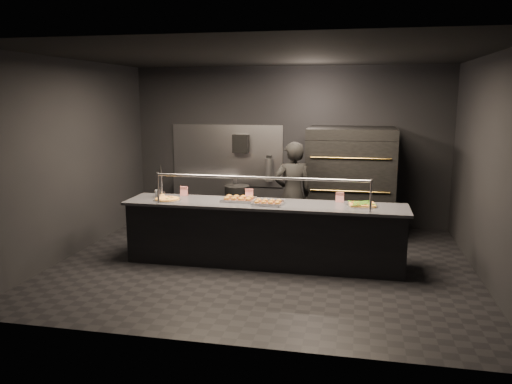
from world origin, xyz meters
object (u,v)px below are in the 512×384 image
at_px(fire_extinguisher, 269,169).
at_px(beer_tap, 161,188).
at_px(prep_shelf, 206,199).
at_px(worker, 292,194).
at_px(slider_tray_a, 239,199).
at_px(round_pizza, 167,199).
at_px(trash_bin, 237,206).
at_px(towel_dispenser, 241,143).
at_px(slider_tray_b, 268,203).
at_px(pizza_oven, 350,181).
at_px(square_pizza, 362,205).
at_px(service_counter, 264,233).

bearing_deg(fire_extinguisher, beer_tap, -118.07).
bearing_deg(prep_shelf, worker, -34.26).
xyz_separation_m(fire_extinguisher, slider_tray_a, (-0.05, -2.32, -0.11)).
height_order(round_pizza, slider_tray_a, slider_tray_a).
distance_m(round_pizza, worker, 2.06).
bearing_deg(trash_bin, beer_tap, -109.32).
bearing_deg(worker, towel_dispenser, -70.86).
height_order(towel_dispenser, slider_tray_b, towel_dispenser).
bearing_deg(round_pizza, worker, 32.96).
relative_size(pizza_oven, worker, 1.11).
height_order(beer_tap, slider_tray_a, beer_tap).
bearing_deg(worker, slider_tray_a, 32.88).
distance_m(slider_tray_b, worker, 1.14).
bearing_deg(square_pizza, worker, 139.60).
relative_size(beer_tap, round_pizza, 1.24).
relative_size(service_counter, beer_tap, 8.04).
bearing_deg(fire_extinguisher, pizza_oven, -17.89).
bearing_deg(round_pizza, trash_bin, 75.56).
bearing_deg(prep_shelf, fire_extinguisher, 3.66).
xyz_separation_m(slider_tray_a, square_pizza, (1.79, 0.01, -0.01)).
xyz_separation_m(service_counter, square_pizza, (1.40, 0.09, 0.47)).
distance_m(service_counter, slider_tray_b, 0.49).
relative_size(round_pizza, slider_tray_b, 0.86).
height_order(prep_shelf, slider_tray_a, slider_tray_a).
height_order(pizza_oven, trash_bin, pizza_oven).
bearing_deg(square_pizza, prep_shelf, 143.34).
xyz_separation_m(beer_tap, trash_bin, (0.70, 2.00, -0.67)).
height_order(slider_tray_b, square_pizza, slider_tray_b).
distance_m(beer_tap, trash_bin, 2.22).
bearing_deg(service_counter, trash_bin, 113.68).
bearing_deg(slider_tray_b, beer_tap, 175.45).
bearing_deg(slider_tray_b, prep_shelf, 124.91).
xyz_separation_m(towel_dispenser, round_pizza, (-0.55, -2.47, -0.61)).
relative_size(pizza_oven, round_pizza, 4.63).
bearing_deg(trash_bin, slider_tray_a, -75.67).
distance_m(pizza_oven, slider_tray_b, 2.28).
xyz_separation_m(slider_tray_a, worker, (0.68, 0.96, -0.09)).
relative_size(beer_tap, trash_bin, 0.65).
xyz_separation_m(prep_shelf, towel_dispenser, (0.70, 0.07, 1.10)).
distance_m(beer_tap, slider_tray_b, 1.68).
distance_m(square_pizza, worker, 1.47).
height_order(prep_shelf, beer_tap, beer_tap).
bearing_deg(slider_tray_a, worker, 54.89).
bearing_deg(slider_tray_a, slider_tray_b, -18.29).
relative_size(prep_shelf, beer_tap, 2.35).
relative_size(round_pizza, worker, 0.24).
relative_size(towel_dispenser, trash_bin, 0.45).
distance_m(fire_extinguisher, slider_tray_a, 2.33).
relative_size(slider_tray_a, square_pizza, 1.14).
distance_m(square_pizza, trash_bin, 3.07).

